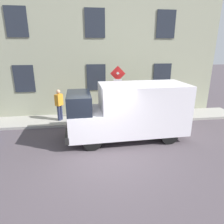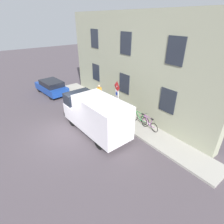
# 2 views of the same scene
# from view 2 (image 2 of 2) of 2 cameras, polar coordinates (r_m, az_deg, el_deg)

# --- Properties ---
(ground_plane) EXTENTS (80.00, 80.00, 0.00)m
(ground_plane) POSITION_cam_2_polar(r_m,az_deg,el_deg) (12.51, -14.62, -6.17)
(ground_plane) COLOR #484046
(sidewalk_slab) EXTENTS (1.77, 16.66, 0.14)m
(sidewalk_slab) POSITION_cam_2_polar(r_m,az_deg,el_deg) (14.31, 1.08, -0.23)
(sidewalk_slab) COLOR #99968D
(sidewalk_slab) RESTS_ON ground_plane
(building_facade) EXTENTS (0.75, 14.66, 7.31)m
(building_facade) POSITION_cam_2_polar(r_m,az_deg,el_deg) (13.78, 5.37, 14.54)
(building_facade) COLOR #989A80
(building_facade) RESTS_ON ground_plane
(sign_post_stacked) EXTENTS (0.19, 0.55, 2.86)m
(sign_post_stacked) POSITION_cam_2_polar(r_m,az_deg,el_deg) (12.39, 1.60, 4.78)
(sign_post_stacked) COLOR #474C47
(sign_post_stacked) RESTS_ON sidewalk_slab
(delivery_van) EXTENTS (2.17, 5.39, 2.50)m
(delivery_van) POSITION_cam_2_polar(r_m,az_deg,el_deg) (11.50, -5.13, -0.71)
(delivery_van) COLOR white
(delivery_van) RESTS_ON ground_plane
(parked_hatchback) EXTENTS (2.11, 4.14, 1.38)m
(parked_hatchback) POSITION_cam_2_polar(r_m,az_deg,el_deg) (18.93, -18.81, 7.69)
(parked_hatchback) COLOR navy
(parked_hatchback) RESTS_ON ground_plane
(bicycle_purple) EXTENTS (0.46, 1.71, 0.89)m
(bicycle_purple) POSITION_cam_2_polar(r_m,az_deg,el_deg) (12.30, 11.71, -3.61)
(bicycle_purple) COLOR black
(bicycle_purple) RESTS_ON sidewalk_slab
(bicycle_green) EXTENTS (0.46, 1.71, 0.89)m
(bicycle_green) POSITION_cam_2_polar(r_m,az_deg,el_deg) (12.78, 8.88, -2.04)
(bicycle_green) COLOR black
(bicycle_green) RESTS_ON sidewalk_slab
(pedestrian) EXTENTS (0.48, 0.44, 1.72)m
(pedestrian) POSITION_cam_2_polar(r_m,az_deg,el_deg) (15.39, -4.08, 5.93)
(pedestrian) COLOR #262B47
(pedestrian) RESTS_ON sidewalk_slab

